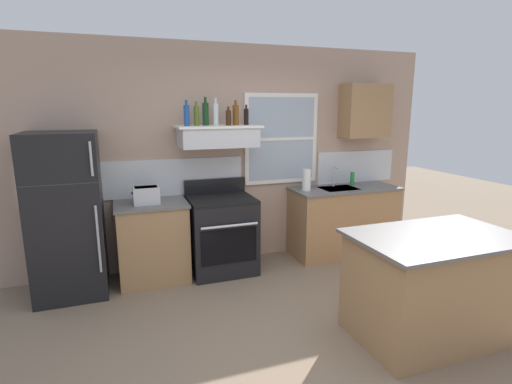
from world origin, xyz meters
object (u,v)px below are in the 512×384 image
bottle_amber_wine (236,115)px  bottle_blue_liqueur (187,115)px  refrigerator (67,216)px  kitchen_island (432,285)px  bottle_clear_tall (216,114)px  paper_towel_roll (307,180)px  bottle_balsamic_dark (246,116)px  toaster (146,195)px  bottle_olive_oil_square (196,115)px  bottle_dark_green_wine (206,114)px  dish_soap_bottle (352,179)px  bottle_brown_stout (228,118)px  stove_range (222,234)px

bottle_amber_wine → bottle_blue_liqueur: bearing=-175.3°
refrigerator → kitchen_island: refrigerator is taller
bottle_clear_tall → paper_towel_roll: bottle_clear_tall is taller
bottle_clear_tall → kitchen_island: (1.36, -2.07, -1.42)m
refrigerator → bottle_balsamic_dark: bearing=4.2°
toaster → bottle_balsamic_dark: 1.47m
refrigerator → bottle_olive_oil_square: size_ratio=6.32×
bottle_dark_green_wine → kitchen_island: bearing=-54.7°
bottle_amber_wine → dish_soap_bottle: (1.65, 0.02, -0.87)m
bottle_blue_liqueur → bottle_brown_stout: size_ratio=1.34×
paper_towel_roll → kitchen_island: size_ratio=0.19×
stove_range → bottle_amber_wine: size_ratio=3.79×
bottle_blue_liqueur → bottle_amber_wine: (0.58, 0.05, 0.00)m
refrigerator → dish_soap_bottle: 3.54m
bottle_blue_liqueur → bottle_dark_green_wine: 0.24m
bottle_clear_tall → paper_towel_roll: bearing=-4.4°
refrigerator → dish_soap_bottle: refrigerator is taller
toaster → bottle_amber_wine: size_ratio=1.03×
bottle_clear_tall → bottle_brown_stout: size_ratio=1.45×
bottle_blue_liqueur → bottle_balsamic_dark: bearing=4.2°
stove_range → bottle_amber_wine: bearing=27.9°
bottle_dark_green_wine → stove_range: bearing=-46.4°
bottle_clear_tall → bottle_balsamic_dark: bottle_clear_tall is taller
bottle_blue_liqueur → dish_soap_bottle: bearing=1.7°
bottle_dark_green_wine → bottle_brown_stout: (0.25, -0.09, -0.04)m
paper_towel_roll → kitchen_island: paper_towel_roll is taller
bottle_dark_green_wine → bottle_clear_tall: bottle_dark_green_wine is taller
refrigerator → bottle_amber_wine: size_ratio=5.96×
bottle_olive_oil_square → refrigerator: bearing=-174.1°
bottle_dark_green_wine → kitchen_island: size_ratio=0.23×
bottle_blue_liqueur → stove_range: bearing=-11.6°
bottle_clear_tall → bottle_blue_liqueur: bearing=-171.2°
paper_towel_roll → dish_soap_bottle: size_ratio=1.50×
bottle_dark_green_wine → dish_soap_bottle: size_ratio=1.78×
stove_range → bottle_brown_stout: bearing=21.9°
bottle_clear_tall → bottle_brown_stout: bearing=-31.2°
toaster → dish_soap_bottle: (2.72, 0.14, -0.01)m
refrigerator → bottle_dark_green_wine: (1.52, 0.16, 1.02)m
bottle_dark_green_wine → paper_towel_roll: 1.52m
bottle_blue_liqueur → bottle_brown_stout: (0.47, -0.02, -0.03)m
stove_range → bottle_blue_liqueur: (-0.35, 0.07, 1.40)m
stove_range → kitchen_island: bearing=-55.3°
bottle_olive_oil_square → bottle_clear_tall: (0.23, 0.00, 0.02)m
bottle_dark_green_wine → dish_soap_bottle: (2.01, 0.00, -0.88)m
refrigerator → paper_towel_roll: size_ratio=6.34×
refrigerator → kitchen_island: size_ratio=1.22×
bottle_olive_oil_square → paper_towel_roll: size_ratio=1.00×
bottle_blue_liqueur → bottle_balsamic_dark: size_ratio=1.21×
bottle_brown_stout → bottle_amber_wine: bearing=33.9°
stove_range → dish_soap_bottle: size_ratio=6.06×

